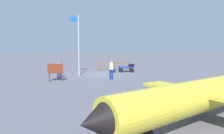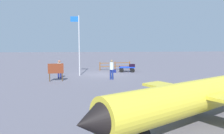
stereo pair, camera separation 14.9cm
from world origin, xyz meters
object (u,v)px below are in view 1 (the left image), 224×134
object	(u,v)px
airplane_near	(196,97)
flagpole	(78,42)
worker_trailing	(59,68)
signboard	(55,70)
suitcase_grey	(113,71)
worker_lead	(111,68)
luggage_cart	(126,68)
suitcase_maroon	(131,65)

from	to	relation	value
airplane_near	flagpole	bearing A→B (deg)	-70.02
worker_trailing	flagpole	size ratio (longest dim) A/B	0.29
airplane_near	signboard	bearing A→B (deg)	-57.54
suitcase_grey	worker_lead	world-z (taller)	worker_lead
signboard	luggage_cart	bearing A→B (deg)	-141.46
suitcase_grey	flagpole	world-z (taller)	flagpole
luggage_cart	worker_trailing	bearing A→B (deg)	30.23
luggage_cart	worker_trailing	distance (m)	7.91
luggage_cart	suitcase_grey	distance (m)	1.67
luggage_cart	airplane_near	size ratio (longest dim) A/B	0.19
suitcase_maroon	flagpole	bearing A→B (deg)	21.95
airplane_near	signboard	xyz separation A→B (m)	(6.72, -10.56, -0.10)
airplane_near	suitcase_grey	bearing A→B (deg)	-84.96
suitcase_grey	signboard	bearing A→B (deg)	43.11
signboard	airplane_near	bearing A→B (deg)	122.46
suitcase_maroon	airplane_near	size ratio (longest dim) A/B	0.06
flagpole	suitcase_maroon	bearing A→B (deg)	-158.05
suitcase_grey	flagpole	size ratio (longest dim) A/B	0.11
suitcase_grey	luggage_cart	bearing A→B (deg)	-162.13
luggage_cart	signboard	size ratio (longest dim) A/B	1.23
suitcase_maroon	worker_lead	world-z (taller)	worker_lead
airplane_near	worker_lead	bearing A→B (deg)	-79.54
worker_lead	worker_trailing	xyz separation A→B (m)	(4.58, -1.10, -0.03)
worker_trailing	suitcase_grey	bearing A→B (deg)	-146.55
airplane_near	suitcase_maroon	bearing A→B (deg)	-92.79
worker_lead	airplane_near	distance (m)	11.19
suitcase_maroon	flagpole	distance (m)	6.70
suitcase_maroon	worker_trailing	world-z (taller)	worker_trailing
worker_trailing	flagpole	world-z (taller)	flagpole
airplane_near	worker_trailing	bearing A→B (deg)	-61.34
worker_trailing	airplane_near	bearing A→B (deg)	118.66
suitcase_maroon	signboard	size ratio (longest dim) A/B	0.41
worker_trailing	suitcase_maroon	bearing A→B (deg)	-152.47
luggage_cart	worker_lead	world-z (taller)	worker_lead
suitcase_grey	worker_lead	distance (m)	4.69
luggage_cart	airplane_near	xyz separation A→B (m)	(0.20, 16.07, 0.68)
suitcase_grey	worker_lead	xyz separation A→B (m)	(0.66, 4.57, 0.83)
worker_lead	flagpole	size ratio (longest dim) A/B	0.30
worker_lead	airplane_near	size ratio (longest dim) A/B	0.18
flagpole	signboard	distance (m)	4.23
worker_lead	flagpole	xyz separation A→B (m)	(2.93, -2.64, 2.30)
luggage_cart	suitcase_maroon	size ratio (longest dim) A/B	3.01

